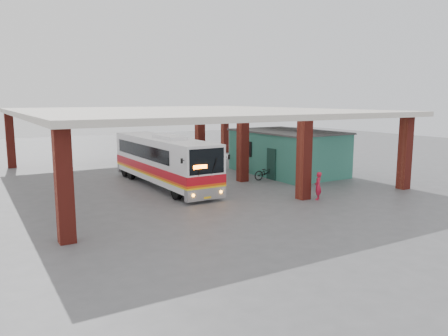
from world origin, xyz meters
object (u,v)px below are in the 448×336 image
motorcycle (267,172)px  red_chair (242,169)px  pedestrian (318,186)px  coach_bus (164,160)px

motorcycle → red_chair: bearing=8.3°
pedestrian → red_chair: bearing=-134.8°
coach_bus → pedestrian: bearing=-55.0°
coach_bus → pedestrian: (5.62, -7.73, -0.85)m
coach_bus → motorcycle: coach_bus is taller
coach_bus → red_chair: size_ratio=13.84×
pedestrian → red_chair: 8.80m
red_chair → pedestrian: bearing=-104.2°
coach_bus → motorcycle: (6.76, -1.54, -1.09)m
coach_bus → red_chair: 6.62m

